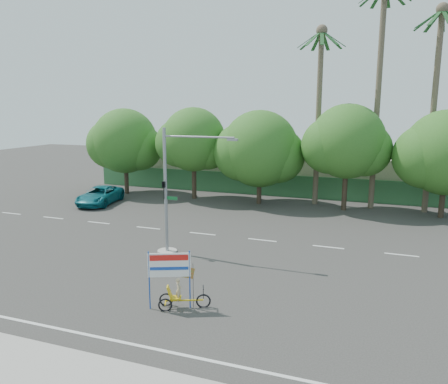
% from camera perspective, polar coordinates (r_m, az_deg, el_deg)
% --- Properties ---
extents(ground, '(120.00, 120.00, 0.00)m').
position_cam_1_polar(ground, '(20.80, -6.34, -11.92)').
color(ground, '#33302D').
rests_on(ground, ground).
extents(sidewalk_near, '(50.00, 2.40, 0.12)m').
position_cam_1_polar(sidewalk_near, '(15.21, -19.90, -21.58)').
color(sidewalk_near, gray).
rests_on(sidewalk_near, ground).
extents(fence, '(38.00, 0.08, 2.00)m').
position_cam_1_polar(fence, '(40.19, 7.31, 0.83)').
color(fence, '#336B3D').
rests_on(fence, ground).
extents(building_left, '(12.00, 8.00, 4.00)m').
position_cam_1_polar(building_left, '(47.35, -3.33, 3.68)').
color(building_left, beige).
rests_on(building_left, ground).
extents(building_right, '(14.00, 8.00, 3.60)m').
position_cam_1_polar(building_right, '(43.57, 18.99, 2.18)').
color(building_right, beige).
rests_on(building_right, ground).
extents(tree_far_left, '(7.14, 6.00, 7.96)m').
position_cam_1_polar(tree_far_left, '(41.92, -12.88, 6.25)').
color(tree_far_left, '#473828').
rests_on(tree_far_left, ground).
extents(tree_left, '(6.66, 5.60, 8.07)m').
position_cam_1_polar(tree_left, '(38.56, -4.05, 6.55)').
color(tree_left, '#473828').
rests_on(tree_left, ground).
extents(tree_center, '(7.62, 6.40, 7.85)m').
position_cam_1_polar(tree_center, '(36.59, 4.60, 5.36)').
color(tree_center, '#473828').
rests_on(tree_center, ground).
extents(tree_right, '(6.90, 5.80, 8.36)m').
position_cam_1_polar(tree_right, '(35.32, 15.70, 6.04)').
color(tree_right, '#473828').
rests_on(tree_right, ground).
extents(tree_far_right, '(7.38, 6.20, 7.94)m').
position_cam_1_polar(tree_far_right, '(35.54, 26.98, 4.31)').
color(tree_far_right, '#473828').
rests_on(tree_far_right, ground).
extents(palm_tall, '(3.73, 3.79, 17.45)m').
position_cam_1_polar(palm_tall, '(36.68, 19.62, 14.17)').
color(palm_tall, '#70604C').
rests_on(palm_tall, ground).
extents(palm_mid, '(3.73, 3.79, 15.45)m').
position_cam_1_polar(palm_mid, '(36.78, 25.88, 12.04)').
color(palm_mid, '#70604C').
rests_on(palm_mid, ground).
extents(palm_short, '(3.73, 3.79, 14.45)m').
position_cam_1_polar(palm_short, '(36.97, 12.32, 12.03)').
color(palm_short, '#70604C').
rests_on(palm_short, ground).
extents(traffic_signal, '(4.72, 1.10, 7.00)m').
position_cam_1_polar(traffic_signal, '(24.26, -6.98, -1.33)').
color(traffic_signal, gray).
rests_on(traffic_signal, ground).
extents(trike_billboard, '(2.35, 1.18, 2.48)m').
position_cam_1_polar(trike_billboard, '(18.19, -6.34, -11.98)').
color(trike_billboard, black).
rests_on(trike_billboard, ground).
extents(pickup_truck, '(3.26, 5.61, 1.47)m').
position_cam_1_polar(pickup_truck, '(38.26, -15.90, -0.43)').
color(pickup_truck, '#106772').
rests_on(pickup_truck, ground).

